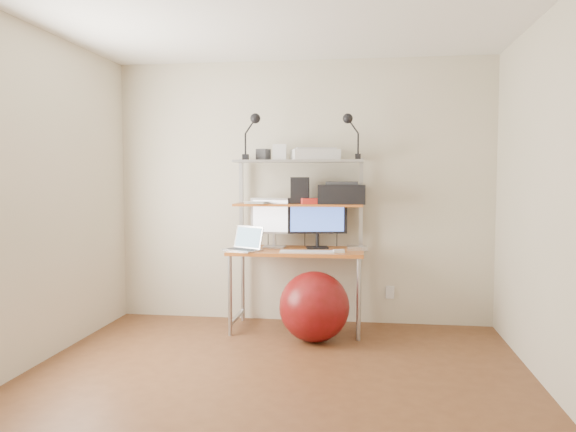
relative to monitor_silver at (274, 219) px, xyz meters
name	(u,v)px	position (x,y,z in m)	size (l,w,h in m)	color
room	(270,200)	(0.23, -1.57, 0.25)	(3.60, 3.60, 3.60)	brown
computer_desk	(298,225)	(0.23, -0.07, -0.05)	(1.20, 0.60, 1.57)	#BC6224
wall_outlet	(390,292)	(1.08, 0.22, -0.70)	(0.08, 0.01, 0.12)	silver
monitor_silver	(274,219)	(0.00, 0.00, 0.00)	(0.45, 0.16, 0.49)	silver
monitor_black	(317,218)	(0.40, 0.00, 0.01)	(0.54, 0.19, 0.55)	black
laptop	(245,245)	(-0.22, -0.25, -0.22)	(0.39, 0.37, 0.27)	#B5B4B9
keyboard	(307,252)	(0.34, -0.31, -0.26)	(0.47, 0.13, 0.01)	silver
mouse	(339,251)	(0.61, -0.29, -0.25)	(0.09, 0.06, 0.03)	silver
mac_mini	(357,248)	(0.77, -0.07, -0.25)	(0.18, 0.18, 0.03)	#B5B4B9
phone	(299,252)	(0.26, -0.31, -0.26)	(0.07, 0.12, 0.01)	black
printer	(342,193)	(0.63, 0.00, 0.24)	(0.42, 0.29, 0.20)	black
nas_cube	(300,190)	(0.24, 0.01, 0.27)	(0.17, 0.17, 0.24)	black
red_box	(312,201)	(0.36, -0.08, 0.17)	(0.19, 0.12, 0.05)	red
scanner	(315,154)	(0.38, 0.02, 0.60)	(0.48, 0.38, 0.11)	silver
box_white	(279,152)	(0.05, -0.01, 0.62)	(0.12, 0.10, 0.14)	silver
box_grey	(263,155)	(-0.10, 0.01, 0.60)	(0.10, 0.10, 0.10)	#2A2A2C
clip_lamp_left	(253,126)	(-0.18, -0.11, 0.85)	(0.17, 0.09, 0.42)	black
clip_lamp_right	(350,126)	(0.69, -0.07, 0.84)	(0.16, 0.09, 0.41)	black
exercise_ball	(314,307)	(0.42, -0.46, -0.71)	(0.60, 0.60, 0.60)	maroon
paper_stack	(260,202)	(-0.14, 0.00, 0.16)	(0.34, 0.42, 0.02)	white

